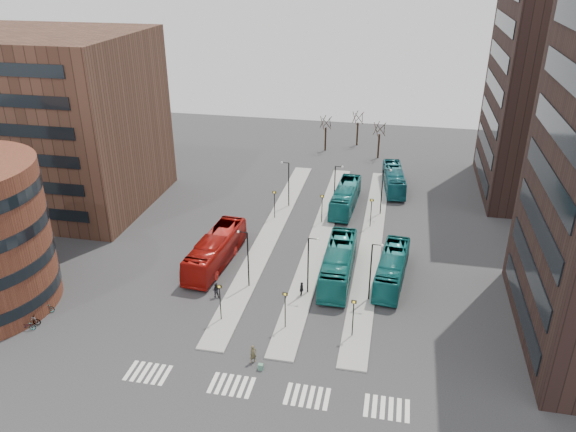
% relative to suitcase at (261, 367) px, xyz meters
% --- Properties ---
extents(ground, '(160.00, 160.00, 0.00)m').
position_rel_suitcase_xyz_m(ground, '(-0.79, -6.23, -0.26)').
color(ground, '#2B2B2D').
rests_on(ground, ground).
extents(island_left, '(2.50, 45.00, 0.15)m').
position_rel_suitcase_xyz_m(island_left, '(-4.79, 23.77, -0.18)').
color(island_left, gray).
rests_on(island_left, ground).
extents(island_mid, '(2.50, 45.00, 0.15)m').
position_rel_suitcase_xyz_m(island_mid, '(1.21, 23.77, -0.18)').
color(island_mid, gray).
rests_on(island_mid, ground).
extents(island_right, '(2.50, 45.00, 0.15)m').
position_rel_suitcase_xyz_m(island_right, '(7.21, 23.77, -0.18)').
color(island_right, gray).
rests_on(island_right, ground).
extents(suitcase, '(0.42, 0.34, 0.52)m').
position_rel_suitcase_xyz_m(suitcase, '(0.00, 0.00, 0.00)').
color(suitcase, navy).
rests_on(suitcase, ground).
extents(red_bus, '(3.67, 12.19, 3.35)m').
position_rel_suitcase_xyz_m(red_bus, '(-8.88, 15.55, 1.42)').
color(red_bus, '#9C110C').
rests_on(red_bus, ground).
extents(teal_bus_a, '(2.85, 11.89, 3.31)m').
position_rel_suitcase_xyz_m(teal_bus_a, '(4.37, 15.40, 1.40)').
color(teal_bus_a, '#156965').
rests_on(teal_bus_a, ground).
extents(teal_bus_b, '(3.18, 11.15, 3.07)m').
position_rel_suitcase_xyz_m(teal_bus_b, '(3.15, 32.96, 1.28)').
color(teal_bus_b, '#156B6C').
rests_on(teal_bus_b, ground).
extents(teal_bus_c, '(3.46, 10.80, 2.96)m').
position_rel_suitcase_xyz_m(teal_bus_c, '(9.80, 15.82, 1.22)').
color(teal_bus_c, '#146464').
rests_on(teal_bus_c, ground).
extents(teal_bus_d, '(3.69, 10.79, 2.95)m').
position_rel_suitcase_xyz_m(teal_bus_d, '(9.13, 40.89, 1.21)').
color(teal_bus_d, '#145B67').
rests_on(teal_bus_d, ground).
extents(traveller, '(0.71, 0.70, 1.66)m').
position_rel_suitcase_xyz_m(traveller, '(-0.81, 0.74, 0.57)').
color(traveller, brown).
rests_on(traveller, ground).
extents(commuter_a, '(0.81, 0.66, 1.55)m').
position_rel_suitcase_xyz_m(commuter_a, '(-6.86, 9.38, 0.51)').
color(commuter_a, black).
rests_on(commuter_a, ground).
extents(commuter_b, '(0.47, 0.99, 1.65)m').
position_rel_suitcase_xyz_m(commuter_b, '(1.34, 11.04, 0.57)').
color(commuter_b, black).
rests_on(commuter_b, ground).
extents(commuter_c, '(1.10, 1.26, 1.70)m').
position_rel_suitcase_xyz_m(commuter_c, '(3.65, 11.65, 0.59)').
color(commuter_c, black).
rests_on(commuter_c, ground).
extents(bicycle_near, '(1.78, 1.02, 0.88)m').
position_rel_suitcase_xyz_m(bicycle_near, '(-21.79, 0.85, 0.18)').
color(bicycle_near, gray).
rests_on(bicycle_near, ground).
extents(bicycle_mid, '(1.84, 1.07, 1.07)m').
position_rel_suitcase_xyz_m(bicycle_mid, '(-21.79, 1.49, 0.28)').
color(bicycle_mid, gray).
rests_on(bicycle_mid, ground).
extents(bicycle_far, '(2.00, 1.17, 0.99)m').
position_rel_suitcase_xyz_m(bicycle_far, '(-21.79, 3.59, 0.24)').
color(bicycle_far, gray).
rests_on(bicycle_far, ground).
extents(crosswalk_stripes, '(22.35, 2.40, 0.01)m').
position_rel_suitcase_xyz_m(crosswalk_stripes, '(0.96, -2.23, -0.25)').
color(crosswalk_stripes, silver).
rests_on(crosswalk_stripes, ground).
extents(office_block, '(25.00, 20.12, 22.00)m').
position_rel_suitcase_xyz_m(office_block, '(-34.79, 27.75, 10.74)').
color(office_block, '#4D3024').
rests_on(office_block, ground).
extents(sign_poles, '(12.45, 22.12, 3.65)m').
position_rel_suitcase_xyz_m(sign_poles, '(0.81, 16.76, 2.15)').
color(sign_poles, black).
rests_on(sign_poles, ground).
extents(lamp_posts, '(14.04, 20.24, 6.12)m').
position_rel_suitcase_xyz_m(lamp_posts, '(1.85, 21.77, 3.32)').
color(lamp_posts, black).
rests_on(lamp_posts, ground).
extents(bare_trees, '(10.97, 8.14, 5.90)m').
position_rel_suitcase_xyz_m(bare_trees, '(1.88, 56.43, 2.47)').
color(bare_trees, black).
rests_on(bare_trees, ground).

